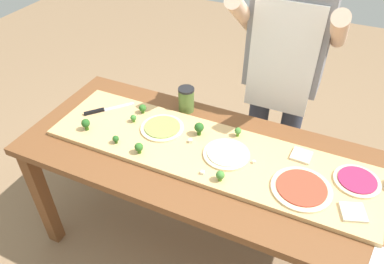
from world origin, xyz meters
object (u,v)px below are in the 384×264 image
at_px(pizza_whole_white_garlic, 226,154).
at_px(sauce_jar, 186,99).
at_px(pizza_slice_near_left, 301,155).
at_px(cook_center, 283,68).
at_px(pizza_whole_pesto_green, 162,128).
at_px(broccoli_floret_front_left, 238,131).
at_px(pizza_whole_beet_magenta, 357,181).
at_px(broccoli_floret_back_right, 116,139).
at_px(broccoli_floret_center_left, 143,108).
at_px(broccoli_floret_back_left, 199,128).
at_px(broccoli_floret_front_mid, 220,175).
at_px(cheese_crumble_c, 203,173).
at_px(prep_table, 207,168).
at_px(pizza_whole_tomato_red, 301,188).
at_px(broccoli_floret_center_right, 86,124).
at_px(pizza_slice_near_right, 353,212).
at_px(cheese_crumble_b, 254,162).
at_px(chefs_knife, 102,110).
at_px(cheese_crumble_a, 191,141).
at_px(broccoli_floret_back_mid, 133,118).
at_px(broccoli_floret_front_right, 139,147).

distance_m(pizza_whole_white_garlic, sauce_jar, 0.45).
distance_m(pizza_slice_near_left, cook_center, 0.52).
relative_size(pizza_whole_pesto_green, broccoli_floret_front_left, 4.45).
relative_size(pizza_whole_white_garlic, pizza_slice_near_left, 2.46).
xyz_separation_m(pizza_whole_white_garlic, pizza_whole_beet_magenta, (0.58, 0.08, -0.00)).
xyz_separation_m(broccoli_floret_back_right, broccoli_floret_center_left, (-0.01, 0.27, 0.00)).
bearing_deg(cook_center, broccoli_floret_back_left, -120.26).
height_order(pizza_whole_beet_magenta, broccoli_floret_front_mid, broccoli_floret_front_mid).
distance_m(broccoli_floret_back_left, broccoli_floret_center_left, 0.36).
distance_m(pizza_whole_beet_magenta, cheese_crumble_c, 0.68).
bearing_deg(broccoli_floret_center_left, prep_table, -17.32).
height_order(prep_table, pizza_whole_tomato_red, pizza_whole_tomato_red).
xyz_separation_m(pizza_slice_near_left, broccoli_floret_center_right, (-1.05, -0.26, 0.03)).
relative_size(pizza_whole_pesto_green, broccoli_floret_back_right, 5.23).
xyz_separation_m(broccoli_floret_back_right, cheese_crumble_c, (0.47, -0.02, -0.02)).
distance_m(pizza_slice_near_left, pizza_slice_near_right, 0.36).
relative_size(pizza_whole_white_garlic, cook_center, 0.13).
distance_m(pizza_whole_tomato_red, pizza_slice_near_left, 0.21).
relative_size(pizza_whole_white_garlic, broccoli_floret_front_mid, 4.24).
bearing_deg(cheese_crumble_b, pizza_slice_near_right, -14.10).
distance_m(prep_table, pizza_whole_beet_magenta, 0.69).
bearing_deg(pizza_whole_beet_magenta, chefs_knife, -178.88).
relative_size(broccoli_floret_center_left, cheese_crumble_c, 3.30).
bearing_deg(broccoli_floret_center_right, cheese_crumble_c, -3.59).
bearing_deg(cheese_crumble_a, pizza_whole_pesto_green, 168.15).
bearing_deg(cook_center, pizza_whole_pesto_green, -132.23).
relative_size(pizza_whole_tomato_red, broccoli_floret_center_left, 5.07).
distance_m(broccoli_floret_front_left, broccoli_floret_center_left, 0.54).
bearing_deg(pizza_whole_pesto_green, broccoli_floret_center_right, -154.38).
height_order(pizza_slice_near_right, broccoli_floret_center_left, broccoli_floret_center_left).
relative_size(chefs_knife, cheese_crumble_a, 12.46).
height_order(pizza_whole_beet_magenta, cheese_crumble_c, same).
relative_size(prep_table, cheese_crumble_b, 138.46).
distance_m(broccoli_floret_front_mid, cheese_crumble_b, 0.20).
height_order(pizza_whole_white_garlic, cook_center, cook_center).
bearing_deg(broccoli_floret_back_left, cheese_crumble_c, -62.97).
height_order(broccoli_floret_front_left, broccoli_floret_center_left, same).
bearing_deg(cheese_crumble_a, broccoli_floret_front_mid, -38.20).
distance_m(broccoli_floret_back_mid, cook_center, 0.85).
bearing_deg(broccoli_floret_back_left, chefs_knife, -176.34).
bearing_deg(chefs_knife, prep_table, -5.08).
height_order(chefs_knife, sauce_jar, sauce_jar).
height_order(broccoli_floret_front_right, cheese_crumble_a, broccoli_floret_front_right).
bearing_deg(broccoli_floret_front_left, chefs_knife, -171.89).
height_order(pizza_whole_pesto_green, broccoli_floret_back_right, broccoli_floret_back_right).
distance_m(chefs_knife, cook_center, 1.02).
height_order(broccoli_floret_back_right, broccoli_floret_front_mid, broccoli_floret_front_mid).
bearing_deg(cheese_crumble_c, sauce_jar, 123.23).
bearing_deg(sauce_jar, broccoli_floret_front_left, -19.74).
distance_m(prep_table, broccoli_floret_center_left, 0.49).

